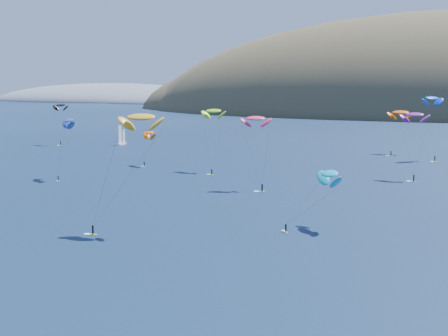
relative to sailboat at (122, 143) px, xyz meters
The scene contains 12 objects.
headland 658.86m from the sailboat, 122.08° to the left, with size 460.00×250.00×60.00m.
sailboat is the anchor object (origin of this frame).
kitesurfer_1 74.33m from the sailboat, 49.71° to the right, with size 8.32×8.35×13.45m.
kitesurfer_2 169.43m from the sailboat, 55.96° to the right, with size 11.92×10.65×24.57m.
kitesurfer_3 95.16m from the sailboat, 38.70° to the right, with size 9.15×12.64×21.85m.
kitesurfer_4 137.08m from the sailboat, ahead, with size 9.68×11.38×25.55m.
kitesurfer_5 176.92m from the sailboat, 43.96° to the right, with size 11.19×13.15×13.18m.
kitesurfer_6 145.14m from the sailboat, 20.49° to the right, with size 8.50×8.87×21.45m.
kitesurfer_9 130.78m from the sailboat, 41.13° to the right, with size 8.89×8.55×21.26m.
kitesurfer_10 100.30m from the sailboat, 66.28° to the right, with size 8.92×11.62×19.67m.
kitesurfer_11 124.01m from the sailboat, ahead, with size 10.14×13.61×19.40m.
kitesurfer_12 32.79m from the sailboat, 160.38° to the right, with size 8.76×7.11×20.45m.
Camera 1 is at (61.07, -51.23, 28.89)m, focal length 50.00 mm.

